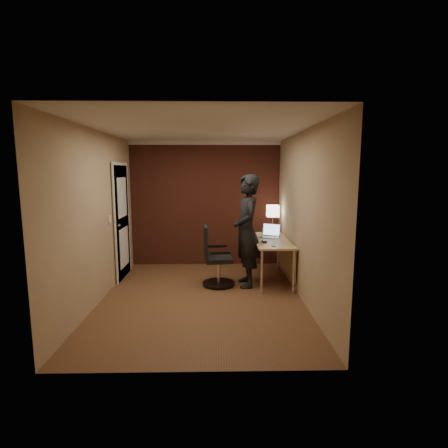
{
  "coord_description": "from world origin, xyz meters",
  "views": [
    {
      "loc": [
        0.23,
        -5.11,
        1.91
      ],
      "look_at": [
        0.35,
        0.55,
        1.05
      ],
      "focal_mm": 28.0,
      "sensor_mm": 36.0,
      "label": 1
    }
  ],
  "objects_px": {
    "desk_lamp": "(273,211)",
    "laptop": "(270,233)",
    "phone": "(274,246)",
    "desk": "(275,247)",
    "office_chair": "(215,260)",
    "mouse": "(264,242)",
    "person": "(247,231)"
  },
  "relations": [
    {
      "from": "desk_lamp",
      "to": "laptop",
      "type": "relative_size",
      "value": 1.3
    },
    {
      "from": "desk_lamp",
      "to": "person",
      "type": "xyz_separation_m",
      "value": [
        -0.57,
        -0.94,
        -0.22
      ]
    },
    {
      "from": "phone",
      "to": "office_chair",
      "type": "xyz_separation_m",
      "value": [
        -0.94,
        0.25,
        -0.3
      ]
    },
    {
      "from": "desk_lamp",
      "to": "mouse",
      "type": "relative_size",
      "value": 5.35
    },
    {
      "from": "desk",
      "to": "desk_lamp",
      "type": "xyz_separation_m",
      "value": [
        0.05,
        0.66,
        0.55
      ]
    },
    {
      "from": "laptop",
      "to": "phone",
      "type": "distance_m",
      "value": 0.78
    },
    {
      "from": "office_chair",
      "to": "desk",
      "type": "bearing_deg",
      "value": 14.71
    },
    {
      "from": "phone",
      "to": "person",
      "type": "distance_m",
      "value": 0.52
    },
    {
      "from": "desk",
      "to": "phone",
      "type": "height_order",
      "value": "phone"
    },
    {
      "from": "desk_lamp",
      "to": "laptop",
      "type": "height_order",
      "value": "desk_lamp"
    },
    {
      "from": "mouse",
      "to": "person",
      "type": "xyz_separation_m",
      "value": [
        -0.29,
        -0.02,
        0.18
      ]
    },
    {
      "from": "laptop",
      "to": "office_chair",
      "type": "bearing_deg",
      "value": -152.41
    },
    {
      "from": "desk",
      "to": "laptop",
      "type": "height_order",
      "value": "laptop"
    },
    {
      "from": "desk_lamp",
      "to": "mouse",
      "type": "height_order",
      "value": "desk_lamp"
    },
    {
      "from": "phone",
      "to": "office_chair",
      "type": "distance_m",
      "value": 1.02
    },
    {
      "from": "mouse",
      "to": "person",
      "type": "relative_size",
      "value": 0.05
    },
    {
      "from": "desk",
      "to": "phone",
      "type": "bearing_deg",
      "value": -102.46
    },
    {
      "from": "desk_lamp",
      "to": "mouse",
      "type": "bearing_deg",
      "value": -107.01
    },
    {
      "from": "mouse",
      "to": "person",
      "type": "distance_m",
      "value": 0.35
    },
    {
      "from": "desk",
      "to": "person",
      "type": "xyz_separation_m",
      "value": [
        -0.52,
        -0.27,
        0.33
      ]
    },
    {
      "from": "phone",
      "to": "mouse",
      "type": "bearing_deg",
      "value": 115.93
    },
    {
      "from": "mouse",
      "to": "office_chair",
      "type": "relative_size",
      "value": 0.1
    },
    {
      "from": "mouse",
      "to": "laptop",
      "type": "bearing_deg",
      "value": 60.27
    },
    {
      "from": "laptop",
      "to": "person",
      "type": "relative_size",
      "value": 0.22
    },
    {
      "from": "laptop",
      "to": "person",
      "type": "bearing_deg",
      "value": -132.15
    },
    {
      "from": "desk",
      "to": "person",
      "type": "bearing_deg",
      "value": -152.6
    },
    {
      "from": "mouse",
      "to": "desk",
      "type": "bearing_deg",
      "value": 37.16
    },
    {
      "from": "desk",
      "to": "person",
      "type": "distance_m",
      "value": 0.67
    },
    {
      "from": "person",
      "to": "laptop",
      "type": "bearing_deg",
      "value": 132.36
    },
    {
      "from": "office_chair",
      "to": "person",
      "type": "relative_size",
      "value": 0.54
    },
    {
      "from": "person",
      "to": "office_chair",
      "type": "bearing_deg",
      "value": -94.84
    },
    {
      "from": "mouse",
      "to": "office_chair",
      "type": "distance_m",
      "value": 0.88
    }
  ]
}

